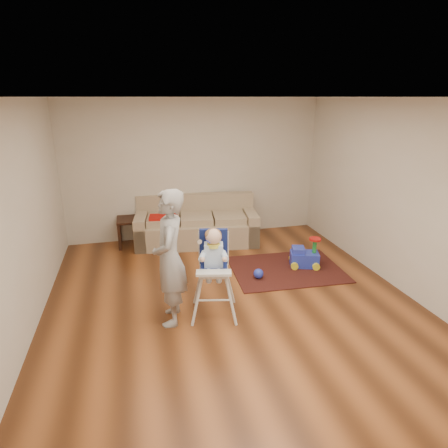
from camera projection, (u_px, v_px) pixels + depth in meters
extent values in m
plane|color=#472512|center=(231.00, 300.00, 5.24)|extent=(5.50, 5.50, 0.00)
cube|color=beige|center=(195.00, 170.00, 7.33)|extent=(5.00, 0.04, 2.70)
cube|color=beige|center=(19.00, 223.00, 4.23)|extent=(0.04, 5.50, 2.70)
cube|color=beige|center=(399.00, 196.00, 5.38)|extent=(0.04, 5.50, 2.70)
cube|color=white|center=(232.00, 97.00, 4.37)|extent=(5.00, 5.50, 0.04)
cube|color=#AB130C|center=(164.00, 217.00, 6.96)|extent=(0.56, 0.40, 0.04)
cube|color=black|center=(286.00, 269.00, 6.18)|extent=(1.84, 1.42, 0.01)
sphere|color=blue|center=(258.00, 274.00, 5.83)|extent=(0.16, 0.16, 0.16)
cylinder|color=blue|center=(210.00, 242.00, 4.48)|extent=(0.04, 0.12, 0.01)
imported|color=#98989B|center=(170.00, 258.00, 4.52)|extent=(0.50, 0.68, 1.71)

